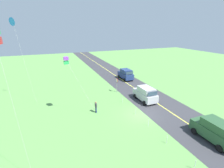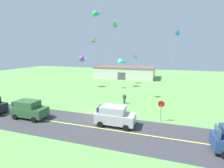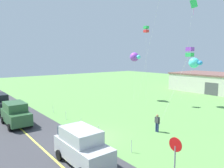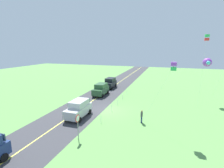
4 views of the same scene
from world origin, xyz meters
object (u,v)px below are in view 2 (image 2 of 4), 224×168
object	(u,v)px
kite_cyan_top	(178,33)
kite_blue_mid	(93,41)
person_adult_near	(124,98)
kite_green_far	(82,59)
car_parked_west_near	(29,109)
warehouse_distant	(125,72)
stop_sign	(161,107)
car_suv_foreground	(115,116)
kite_pink_drift	(115,27)
kite_orange_near	(121,62)
kite_yellow_high	(96,14)
kite_red_low	(135,58)

from	to	relation	value
kite_cyan_top	kite_blue_mid	bearing A→B (deg)	-175.38
person_adult_near	kite_green_far	xyz separation A→B (m)	(-11.89, 8.73, 5.80)
person_adult_near	kite_cyan_top	world-z (taller)	kite_cyan_top
car_parked_west_near	kite_blue_mid	distance (m)	19.46
car_parked_west_near	kite_blue_mid	xyz separation A→B (m)	(1.26, 17.08, 9.26)
warehouse_distant	stop_sign	bearing A→B (deg)	-69.80
car_suv_foreground	kite_blue_mid	size ratio (longest dim) A/B	0.40
kite_pink_drift	kite_orange_near	size ratio (longest dim) A/B	2.30
kite_yellow_high	kite_pink_drift	world-z (taller)	kite_yellow_high
car_parked_west_near	kite_pink_drift	bearing A→B (deg)	81.31
car_parked_west_near	kite_orange_near	size ratio (longest dim) A/B	0.67
warehouse_distant	kite_orange_near	bearing A→B (deg)	-80.95
kite_blue_mid	kite_orange_near	xyz separation A→B (m)	(4.85, 4.39, -4.52)
kite_blue_mid	person_adult_near	bearing A→B (deg)	-41.61
kite_orange_near	stop_sign	bearing A→B (deg)	-61.49
car_suv_foreground	stop_sign	size ratio (longest dim) A/B	1.72
person_adult_near	warehouse_distant	bearing A→B (deg)	18.51
kite_pink_drift	warehouse_distant	bearing A→B (deg)	89.91
kite_red_low	kite_pink_drift	distance (m)	15.48
stop_sign	warehouse_distant	xyz separation A→B (m)	(-11.89, 32.32, -0.05)
kite_red_low	kite_pink_drift	size ratio (longest dim) A/B	0.50
car_suv_foreground	stop_sign	distance (m)	5.63
car_parked_west_near	kite_cyan_top	size ratio (longest dim) A/B	0.36
person_adult_near	stop_sign	bearing A→B (deg)	-128.17
car_suv_foreground	person_adult_near	xyz separation A→B (m)	(-0.83, 8.19, -0.29)
car_suv_foreground	kite_cyan_top	distance (m)	21.26
car_parked_west_near	kite_yellow_high	xyz separation A→B (m)	(-0.14, 21.89, 15.56)
kite_blue_mid	kite_orange_near	world-z (taller)	kite_blue_mid
car_parked_west_near	warehouse_distant	distance (m)	36.42
car_parked_west_near	stop_sign	xyz separation A→B (m)	(15.65, 3.91, 0.65)
kite_cyan_top	kite_green_far	bearing A→B (deg)	-179.18
kite_red_low	kite_cyan_top	size ratio (longest dim) A/B	0.62
kite_green_far	kite_cyan_top	size ratio (longest dim) A/B	0.61
person_adult_near	kite_red_low	distance (m)	7.09
person_adult_near	kite_red_low	bearing A→B (deg)	-10.54
kite_yellow_high	car_suv_foreground	bearing A→B (deg)	-62.23
kite_red_low	kite_green_far	distance (m)	13.96
kite_green_far	warehouse_distant	bearing A→B (deg)	72.43
kite_orange_near	person_adult_near	bearing A→B (deg)	-72.51
kite_blue_mid	kite_pink_drift	distance (m)	8.61
kite_pink_drift	kite_blue_mid	bearing A→B (deg)	-108.56
car_suv_foreground	kite_blue_mid	distance (m)	20.68
kite_green_far	kite_cyan_top	distance (m)	20.24
kite_green_far	warehouse_distant	xyz separation A→B (m)	(5.73, 18.10, -4.91)
kite_yellow_high	kite_cyan_top	bearing A→B (deg)	-11.07
kite_red_low	kite_yellow_high	xyz separation A→B (m)	(-10.98, 9.30, 9.59)
kite_yellow_high	kite_orange_near	size ratio (longest dim) A/B	2.64
stop_sign	kite_yellow_high	xyz separation A→B (m)	(-15.79, 17.98, 14.91)
car_parked_west_near	person_adult_near	distance (m)	13.66
car_parked_west_near	kite_pink_drift	size ratio (longest dim) A/B	0.29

